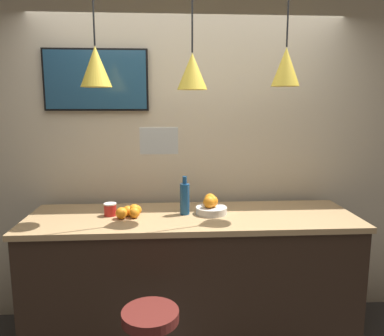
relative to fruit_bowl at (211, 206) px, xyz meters
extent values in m
cube|color=beige|center=(-0.14, 0.44, 0.39)|extent=(8.00, 0.06, 2.90)
cube|color=black|center=(-0.14, -0.03, -0.58)|extent=(2.35, 0.69, 0.96)
cube|color=tan|center=(-0.14, -0.03, -0.08)|extent=(2.39, 0.73, 0.04)
cylinder|color=#5B1E19|center=(-0.42, -0.76, -0.41)|extent=(0.32, 0.32, 0.06)
cylinder|color=beige|center=(0.00, -0.01, -0.03)|extent=(0.23, 0.23, 0.05)
sphere|color=orange|center=(0.00, 0.01, 0.03)|extent=(0.08, 0.08, 0.08)
sphere|color=orange|center=(0.00, -0.01, 0.03)|extent=(0.07, 0.07, 0.07)
sphere|color=orange|center=(0.00, 0.06, 0.03)|extent=(0.09, 0.09, 0.09)
sphere|color=orange|center=(0.01, -0.01, 0.03)|extent=(0.09, 0.09, 0.09)
sphere|color=orange|center=(-0.02, -0.03, 0.03)|extent=(0.09, 0.09, 0.09)
sphere|color=orange|center=(-0.65, -0.09, -0.02)|extent=(0.08, 0.08, 0.08)
sphere|color=orange|center=(-0.56, -0.08, -0.02)|extent=(0.08, 0.08, 0.08)
sphere|color=orange|center=(-0.61, -0.02, -0.02)|extent=(0.08, 0.08, 0.08)
sphere|color=orange|center=(-0.55, 0.00, -0.02)|extent=(0.07, 0.07, 0.07)
sphere|color=orange|center=(-0.58, -0.02, -0.02)|extent=(0.07, 0.07, 0.07)
sphere|color=orange|center=(-0.57, -0.01, -0.02)|extent=(0.07, 0.07, 0.07)
sphere|color=orange|center=(-0.56, -0.02, -0.02)|extent=(0.09, 0.09, 0.09)
cylinder|color=navy|center=(-0.19, -0.01, 0.05)|extent=(0.07, 0.07, 0.23)
cylinder|color=navy|center=(-0.19, -0.01, 0.20)|extent=(0.03, 0.03, 0.06)
cylinder|color=red|center=(-0.74, -0.01, -0.02)|extent=(0.09, 0.09, 0.08)
cylinder|color=white|center=(-0.74, -0.01, 0.03)|extent=(0.09, 0.09, 0.01)
cone|color=gold|center=(-0.79, -0.06, 0.99)|extent=(0.21, 0.21, 0.27)
sphere|color=#F9EFCC|center=(-0.79, -0.06, 0.87)|extent=(0.04, 0.04, 0.04)
cylinder|color=black|center=(-0.14, -0.06, 1.41)|extent=(0.01, 0.01, 0.65)
cone|color=gold|center=(-0.14, -0.06, 0.96)|extent=(0.21, 0.21, 0.25)
sphere|color=#F9EFCC|center=(-0.14, -0.06, 0.86)|extent=(0.04, 0.04, 0.04)
cone|color=gold|center=(0.50, -0.06, 0.99)|extent=(0.20, 0.20, 0.26)
sphere|color=#F9EFCC|center=(0.50, -0.06, 0.88)|extent=(0.04, 0.04, 0.04)
cube|color=black|center=(-0.87, 0.39, 0.93)|extent=(0.82, 0.04, 0.48)
cube|color=navy|center=(-0.87, 0.37, 0.93)|extent=(0.79, 0.01, 0.45)
cube|color=white|center=(-0.37, -0.32, 0.51)|extent=(0.24, 0.01, 0.17)
camera|label=1|loc=(-0.31, -2.67, 0.74)|focal=35.00mm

